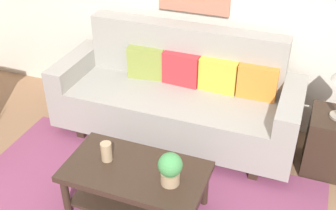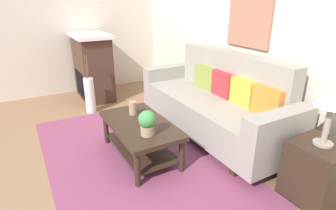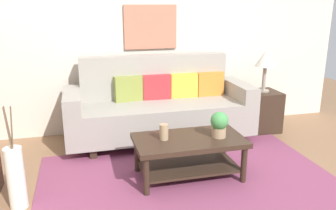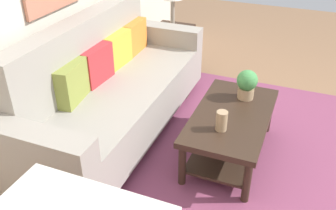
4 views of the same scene
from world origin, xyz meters
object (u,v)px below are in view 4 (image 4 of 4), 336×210
tabletop_vase (222,121)px  potted_plant_tabletop (247,83)px  throw_pillow_mustard (117,50)px  coffee_table (231,125)px  side_table (172,49)px  throw_pillow_olive (72,83)px  throw_pillow_orange (134,37)px  throw_pillow_crimson (97,65)px  couch (111,92)px

tabletop_vase → potted_plant_tabletop: potted_plant_tabletop is taller
throw_pillow_mustard → potted_plant_tabletop: (-0.01, -1.26, -0.11)m
coffee_table → side_table: 1.78m
potted_plant_tabletop → throw_pillow_olive: bearing=119.9°
throw_pillow_orange → throw_pillow_crimson: bearing=180.0°
couch → coffee_table: couch is taller
throw_pillow_orange → coffee_table: size_ratio=0.33×
potted_plant_tabletop → throw_pillow_mustard: bearing=89.4°
throw_pillow_crimson → throw_pillow_orange: (0.74, 0.00, 0.00)m
tabletop_vase → side_table: size_ratio=0.28×
throw_pillow_orange → coffee_table: 1.44m
couch → throw_pillow_olive: bearing=161.3°
throw_pillow_crimson → tabletop_vase: throw_pillow_crimson is taller
throw_pillow_mustard → coffee_table: throw_pillow_mustard is taller
throw_pillow_crimson → tabletop_vase: size_ratio=2.27×
throw_pillow_olive → coffee_table: size_ratio=0.33×
potted_plant_tabletop → side_table: bearing=45.2°
potted_plant_tabletop → couch: bearing=107.4°
couch → throw_pillow_mustard: bearing=18.7°
throw_pillow_olive → throw_pillow_orange: size_ratio=1.00×
potted_plant_tabletop → side_table: (1.12, 1.12, -0.29)m
throw_pillow_olive → potted_plant_tabletop: 1.46m
couch → throw_pillow_mustard: 0.46m
couch → coffee_table: (0.06, -1.09, -0.12)m
throw_pillow_orange → potted_plant_tabletop: bearing=-106.8°
throw_pillow_orange → tabletop_vase: bearing=-128.1°
throw_pillow_mustard → coffee_table: size_ratio=0.33×
tabletop_vase → throw_pillow_crimson: bearing=80.6°
throw_pillow_olive → side_table: bearing=-4.3°
throw_pillow_mustard → potted_plant_tabletop: throw_pillow_mustard is taller
throw_pillow_olive → tabletop_vase: (0.17, -1.19, -0.17)m
throw_pillow_mustard → throw_pillow_orange: (0.37, 0.00, 0.00)m
couch → potted_plant_tabletop: (0.36, -1.14, 0.14)m
couch → throw_pillow_orange: size_ratio=6.51×
couch → potted_plant_tabletop: size_ratio=8.94×
throw_pillow_olive → throw_pillow_mustard: 0.74m
throw_pillow_mustard → throw_pillow_orange: size_ratio=1.00×
couch → throw_pillow_crimson: couch is taller
throw_pillow_olive → coffee_table: 1.34m
tabletop_vase → side_table: 1.99m
couch → throw_pillow_mustard: couch is taller
throw_pillow_orange → potted_plant_tabletop: size_ratio=1.37×
throw_pillow_crimson → coffee_table: 1.27m
throw_pillow_mustard → throw_pillow_orange: 0.37m
throw_pillow_orange → tabletop_vase: (-0.94, -1.19, -0.17)m
throw_pillow_orange → side_table: bearing=-10.6°
throw_pillow_crimson → coffee_table: size_ratio=0.33×
couch → tabletop_vase: (-0.20, -1.07, 0.08)m
throw_pillow_crimson → potted_plant_tabletop: 1.32m
throw_pillow_orange → coffee_table: bearing=-119.2°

